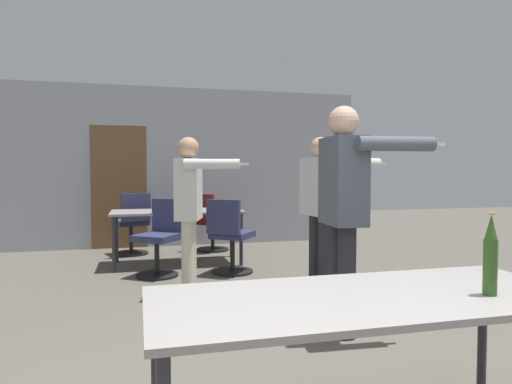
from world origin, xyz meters
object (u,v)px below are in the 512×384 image
person_right_polo (321,198)px  office_chair_far_right (230,238)px  office_chair_near_pushed (132,226)px  office_chair_mid_tucked (160,240)px  office_chair_side_rolled (210,224)px  beer_bottle (490,256)px  person_left_plaid (345,197)px  person_far_watching (190,200)px

person_right_polo → office_chair_far_right: bearing=-144.7°
office_chair_near_pushed → office_chair_mid_tucked: size_ratio=1.02×
person_right_polo → office_chair_side_rolled: 2.79m
office_chair_mid_tucked → beer_bottle: beer_bottle is taller
person_left_plaid → office_chair_side_rolled: (-0.47, 3.98, -0.65)m
office_chair_side_rolled → office_chair_far_right: bearing=-42.7°
person_far_watching → office_chair_side_rolled: person_far_watching is taller
person_right_polo → office_chair_side_rolled: person_right_polo is taller
person_right_polo → office_chair_mid_tucked: size_ratio=1.77×
person_left_plaid → office_chair_side_rolled: 4.06m
person_left_plaid → office_chair_side_rolled: size_ratio=1.94×
person_right_polo → office_chair_side_rolled: bearing=-169.7°
office_chair_mid_tucked → person_right_polo: bearing=-177.0°
person_right_polo → office_chair_near_pushed: size_ratio=1.74×
office_chair_mid_tucked → beer_bottle: (1.26, -4.07, 0.48)m
office_chair_side_rolled → office_chair_near_pushed: bearing=-130.1°
person_right_polo → beer_bottle: size_ratio=4.53×
person_far_watching → office_chair_near_pushed: (-0.61, 2.52, -0.54)m
office_chair_mid_tucked → person_far_watching: bearing=139.1°
person_left_plaid → office_chair_side_rolled: person_left_plaid is taller
office_chair_far_right → office_chair_side_rolled: 1.69m
office_chair_mid_tucked → beer_bottle: bearing=142.2°
office_chair_side_rolled → beer_bottle: beer_bottle is taller
office_chair_mid_tucked → office_chair_side_rolled: bearing=-84.0°
office_chair_near_pushed → office_chair_mid_tucked: 1.52m
person_left_plaid → office_chair_near_pushed: size_ratio=1.88×
person_far_watching → office_chair_mid_tucked: 1.21m
person_right_polo → person_far_watching: bearing=-98.7°
person_far_watching → office_chair_near_pushed: size_ratio=1.71×
person_left_plaid → office_chair_far_right: size_ratio=1.90×
office_chair_near_pushed → office_chair_side_rolled: office_chair_near_pushed is taller
person_left_plaid → office_chair_mid_tucked: person_left_plaid is taller
person_right_polo → beer_bottle: bearing=-16.2°
office_chair_far_right → office_chair_side_rolled: bearing=126.6°
person_far_watching → office_chair_mid_tucked: size_ratio=1.75×
person_far_watching → office_chair_far_right: size_ratio=1.73×
beer_bottle → person_right_polo: bearing=81.6°
person_left_plaid → office_chair_mid_tucked: 2.86m
office_chair_near_pushed → beer_bottle: 5.79m
person_right_polo → office_chair_near_pushed: bearing=-148.9°
person_right_polo → beer_bottle: 3.03m
office_chair_side_rolled → person_far_watching: bearing=-55.6°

